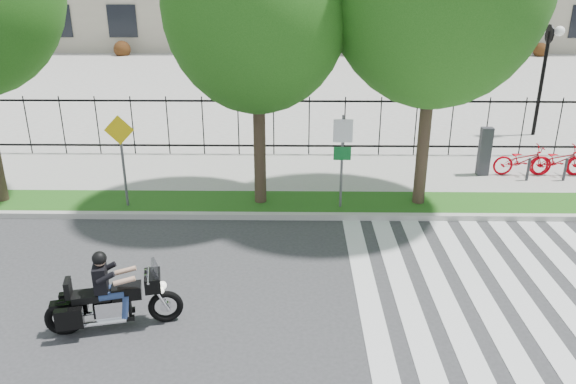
{
  "coord_description": "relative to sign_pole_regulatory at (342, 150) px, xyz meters",
  "views": [
    {
      "loc": [
        0.75,
        -9.28,
        6.03
      ],
      "look_at": [
        0.57,
        3.0,
        1.19
      ],
      "focal_mm": 35.0,
      "sensor_mm": 36.0,
      "label": 1
    }
  ],
  "objects": [
    {
      "name": "sign_pole_regulatory",
      "position": [
        0.0,
        0.0,
        0.0
      ],
      "size": [
        0.5,
        0.09,
        2.5
      ],
      "color": "#59595B",
      "rests_on": "grass_verge"
    },
    {
      "name": "curb",
      "position": [
        -1.95,
        -0.48,
        -1.66
      ],
      "size": [
        60.0,
        0.2,
        0.15
      ],
      "primitive_type": "cube",
      "color": "#B2B1A8",
      "rests_on": "ground"
    },
    {
      "name": "sign_pole_warning",
      "position": [
        -5.72,
        0.0,
        0.0
      ],
      "size": [
        0.78,
        0.09,
        2.49
      ],
      "color": "#59595B",
      "rests_on": "grass_verge"
    },
    {
      "name": "grass_verge",
      "position": [
        -1.95,
        0.37,
        -1.66
      ],
      "size": [
        60.0,
        1.5,
        0.15
      ],
      "primitive_type": "cube",
      "color": "#1C4D13",
      "rests_on": "ground"
    },
    {
      "name": "crosswalk_stripes",
      "position": [
        2.87,
        -4.58,
        -1.73
      ],
      "size": [
        5.7,
        8.0,
        0.01
      ],
      "primitive_type": null,
      "color": "silver",
      "rests_on": "ground"
    },
    {
      "name": "motorcycle_rider",
      "position": [
        -4.45,
        -5.32,
        -1.12
      ],
      "size": [
        2.38,
        1.0,
        1.87
      ],
      "color": "black",
      "rests_on": "ground"
    },
    {
      "name": "lamp_post_right",
      "position": [
        8.05,
        7.42,
        1.47
      ],
      "size": [
        1.06,
        0.7,
        4.25
      ],
      "color": "black",
      "rests_on": "ground"
    },
    {
      "name": "iron_fence",
      "position": [
        -1.95,
        4.62,
        -0.59
      ],
      "size": [
        30.0,
        0.06,
        2.0
      ],
      "primitive_type": null,
      "color": "black",
      "rests_on": "sidewalk"
    },
    {
      "name": "sidewalk",
      "position": [
        -1.95,
        2.87,
        -1.66
      ],
      "size": [
        60.0,
        3.5,
        0.15
      ],
      "primitive_type": "cube",
      "color": "gray",
      "rests_on": "ground"
    },
    {
      "name": "ground",
      "position": [
        -1.95,
        -4.58,
        -1.74
      ],
      "size": [
        120.0,
        120.0,
        0.0
      ],
      "primitive_type": "plane",
      "color": "#323134",
      "rests_on": "ground"
    },
    {
      "name": "plaza",
      "position": [
        -1.95,
        20.42,
        -1.69
      ],
      "size": [
        80.0,
        34.0,
        0.1
      ],
      "primitive_type": "cube",
      "color": "gray",
      "rests_on": "ground"
    },
    {
      "name": "street_tree_1",
      "position": [
        -2.16,
        0.37,
        3.54
      ],
      "size": [
        4.61,
        4.61,
        7.79
      ],
      "color": "#3A291F",
      "rests_on": "grass_verge"
    }
  ]
}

